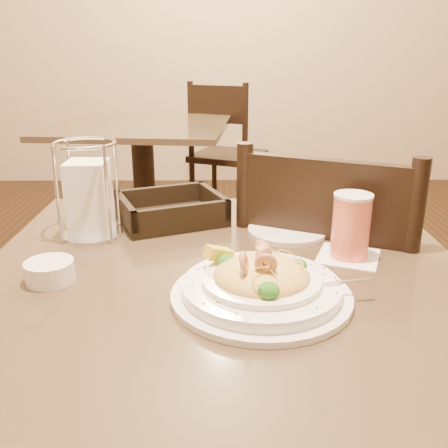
{
  "coord_description": "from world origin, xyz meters",
  "views": [
    {
      "loc": [
        -0.01,
        -0.84,
        1.13
      ],
      "look_at": [
        0.0,
        0.02,
        0.82
      ],
      "focal_mm": 40.0,
      "sensor_mm": 36.0,
      "label": 1
    }
  ],
  "objects_px": {
    "bread_basket": "(171,212)",
    "napkin_caddy": "(89,196)",
    "background_table": "(143,167)",
    "dining_chair_far": "(225,150)",
    "side_plate": "(287,231)",
    "butter_ramekin": "(50,271)",
    "main_table": "(224,375)",
    "dining_chair_near": "(328,310)",
    "pasta_bowl": "(261,283)",
    "drink_glass": "(351,227)"
  },
  "relations": [
    {
      "from": "bread_basket",
      "to": "napkin_caddy",
      "type": "bearing_deg",
      "value": -150.68
    },
    {
      "from": "background_table",
      "to": "dining_chair_far",
      "type": "bearing_deg",
      "value": 47.86
    },
    {
      "from": "dining_chair_far",
      "to": "side_plate",
      "type": "height_order",
      "value": "dining_chair_far"
    },
    {
      "from": "side_plate",
      "to": "butter_ramekin",
      "type": "distance_m",
      "value": 0.5
    },
    {
      "from": "main_table",
      "to": "side_plate",
      "type": "xyz_separation_m",
      "value": [
        0.14,
        0.18,
        0.24
      ]
    },
    {
      "from": "bread_basket",
      "to": "dining_chair_near",
      "type": "bearing_deg",
      "value": 1.53
    },
    {
      "from": "side_plate",
      "to": "butter_ramekin",
      "type": "bearing_deg",
      "value": -152.22
    },
    {
      "from": "pasta_bowl",
      "to": "napkin_caddy",
      "type": "xyz_separation_m",
      "value": [
        -0.34,
        0.29,
        0.06
      ]
    },
    {
      "from": "dining_chair_far",
      "to": "side_plate",
      "type": "bearing_deg",
      "value": 115.82
    },
    {
      "from": "dining_chair_near",
      "to": "butter_ramekin",
      "type": "height_order",
      "value": "dining_chair_near"
    },
    {
      "from": "napkin_caddy",
      "to": "butter_ramekin",
      "type": "relative_size",
      "value": 2.45
    },
    {
      "from": "bread_basket",
      "to": "butter_ramekin",
      "type": "height_order",
      "value": "bread_basket"
    },
    {
      "from": "pasta_bowl",
      "to": "butter_ramekin",
      "type": "xyz_separation_m",
      "value": [
        -0.36,
        0.07,
        -0.01
      ]
    },
    {
      "from": "background_table",
      "to": "bread_basket",
      "type": "relative_size",
      "value": 3.53
    },
    {
      "from": "main_table",
      "to": "background_table",
      "type": "relative_size",
      "value": 0.91
    },
    {
      "from": "napkin_caddy",
      "to": "side_plate",
      "type": "bearing_deg",
      "value": 1.14
    },
    {
      "from": "dining_chair_far",
      "to": "butter_ramekin",
      "type": "xyz_separation_m",
      "value": [
        -0.33,
        -2.4,
        0.26
      ]
    },
    {
      "from": "pasta_bowl",
      "to": "side_plate",
      "type": "height_order",
      "value": "pasta_bowl"
    },
    {
      "from": "background_table",
      "to": "dining_chair_near",
      "type": "relative_size",
      "value": 1.06
    },
    {
      "from": "napkin_caddy",
      "to": "main_table",
      "type": "bearing_deg",
      "value": -31.77
    },
    {
      "from": "drink_glass",
      "to": "butter_ramekin",
      "type": "bearing_deg",
      "value": -169.67
    },
    {
      "from": "main_table",
      "to": "side_plate",
      "type": "height_order",
      "value": "side_plate"
    },
    {
      "from": "bread_basket",
      "to": "main_table",
      "type": "bearing_deg",
      "value": -65.57
    },
    {
      "from": "dining_chair_near",
      "to": "side_plate",
      "type": "height_order",
      "value": "dining_chair_near"
    },
    {
      "from": "drink_glass",
      "to": "bread_basket",
      "type": "xyz_separation_m",
      "value": [
        -0.36,
        0.22,
        -0.04
      ]
    },
    {
      "from": "dining_chair_far",
      "to": "butter_ramekin",
      "type": "height_order",
      "value": "dining_chair_far"
    },
    {
      "from": "bread_basket",
      "to": "napkin_caddy",
      "type": "distance_m",
      "value": 0.2
    },
    {
      "from": "dining_chair_far",
      "to": "napkin_caddy",
      "type": "xyz_separation_m",
      "value": [
        -0.31,
        -2.17,
        0.33
      ]
    },
    {
      "from": "main_table",
      "to": "pasta_bowl",
      "type": "bearing_deg",
      "value": -63.22
    },
    {
      "from": "bread_basket",
      "to": "butter_ramekin",
      "type": "distance_m",
      "value": 0.36
    },
    {
      "from": "main_table",
      "to": "drink_glass",
      "type": "distance_m",
      "value": 0.39
    },
    {
      "from": "main_table",
      "to": "background_table",
      "type": "xyz_separation_m",
      "value": [
        -0.43,
        1.85,
        0.0
      ]
    },
    {
      "from": "dining_chair_near",
      "to": "bread_basket",
      "type": "relative_size",
      "value": 3.33
    },
    {
      "from": "butter_ramekin",
      "to": "pasta_bowl",
      "type": "bearing_deg",
      "value": -10.44
    },
    {
      "from": "pasta_bowl",
      "to": "background_table",
      "type": "bearing_deg",
      "value": 103.92
    },
    {
      "from": "drink_glass",
      "to": "dining_chair_near",
      "type": "bearing_deg",
      "value": 83.89
    },
    {
      "from": "dining_chair_far",
      "to": "butter_ramekin",
      "type": "distance_m",
      "value": 2.44
    },
    {
      "from": "bread_basket",
      "to": "butter_ramekin",
      "type": "xyz_separation_m",
      "value": [
        -0.18,
        -0.32,
        -0.0
      ]
    },
    {
      "from": "pasta_bowl",
      "to": "side_plate",
      "type": "bearing_deg",
      "value": 74.8
    },
    {
      "from": "background_table",
      "to": "side_plate",
      "type": "xyz_separation_m",
      "value": [
        0.57,
        -1.66,
        0.24
      ]
    },
    {
      "from": "dining_chair_near",
      "to": "bread_basket",
      "type": "bearing_deg",
      "value": 26.44
    },
    {
      "from": "main_table",
      "to": "bread_basket",
      "type": "height_order",
      "value": "bread_basket"
    },
    {
      "from": "pasta_bowl",
      "to": "butter_ramekin",
      "type": "distance_m",
      "value": 0.37
    },
    {
      "from": "pasta_bowl",
      "to": "bread_basket",
      "type": "relative_size",
      "value": 1.16
    },
    {
      "from": "butter_ramekin",
      "to": "drink_glass",
      "type": "bearing_deg",
      "value": 10.33
    },
    {
      "from": "main_table",
      "to": "dining_chair_near",
      "type": "xyz_separation_m",
      "value": [
        0.27,
        0.28,
        -0.01
      ]
    },
    {
      "from": "dining_chair_near",
      "to": "napkin_caddy",
      "type": "bearing_deg",
      "value": 35.38
    },
    {
      "from": "background_table",
      "to": "dining_chair_near",
      "type": "distance_m",
      "value": 1.71
    },
    {
      "from": "dining_chair_far",
      "to": "napkin_caddy",
      "type": "distance_m",
      "value": 2.22
    },
    {
      "from": "napkin_caddy",
      "to": "side_plate",
      "type": "xyz_separation_m",
      "value": [
        0.42,
        0.01,
        -0.08
      ]
    }
  ]
}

